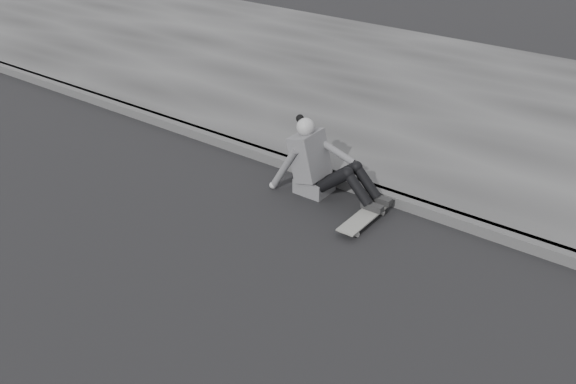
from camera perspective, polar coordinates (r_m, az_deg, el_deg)
name	(u,v)px	position (r m, az deg, el deg)	size (l,w,h in m)	color
ground	(253,338)	(5.30, -3.15, -12.82)	(80.00, 80.00, 0.00)	black
curb	(404,202)	(7.05, 10.25, -0.86)	(24.00, 0.16, 0.12)	#444444
sidewalk	(504,115)	(9.61, 18.65, 6.48)	(24.00, 6.00, 0.12)	#3A3A3A
skateboard	(364,217)	(6.68, 6.78, -2.26)	(0.20, 0.78, 0.09)	gray
seated_woman	(319,165)	(7.06, 2.81, 2.44)	(1.38, 0.46, 0.88)	#555558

